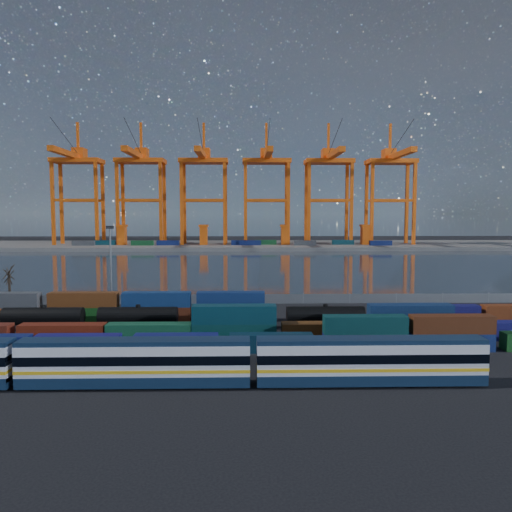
{
  "coord_description": "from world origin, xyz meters",
  "views": [
    {
      "loc": [
        -2.52,
        -76.71,
        19.03
      ],
      "look_at": [
        0.0,
        30.0,
        10.0
      ],
      "focal_mm": 35.0,
      "sensor_mm": 36.0,
      "label": 1
    }
  ],
  "objects_px": {
    "passenger_train": "(135,363)",
    "tanker_string": "(91,317)",
    "bare_tree": "(9,286)",
    "gantry_cranes": "(235,171)"
  },
  "relations": [
    {
      "from": "tanker_string",
      "to": "gantry_cranes",
      "type": "distance_m",
      "value": 203.5
    },
    {
      "from": "passenger_train",
      "to": "tanker_string",
      "type": "bearing_deg",
      "value": 115.59
    },
    {
      "from": "passenger_train",
      "to": "gantry_cranes",
      "type": "xyz_separation_m",
      "value": [
        7.05,
        226.04,
        40.05
      ]
    },
    {
      "from": "tanker_string",
      "to": "bare_tree",
      "type": "relative_size",
      "value": 10.37
    },
    {
      "from": "tanker_string",
      "to": "gantry_cranes",
      "type": "height_order",
      "value": "gantry_cranes"
    },
    {
      "from": "tanker_string",
      "to": "gantry_cranes",
      "type": "bearing_deg",
      "value": 84.15
    },
    {
      "from": "passenger_train",
      "to": "gantry_cranes",
      "type": "relative_size",
      "value": 0.38
    },
    {
      "from": "passenger_train",
      "to": "bare_tree",
      "type": "xyz_separation_m",
      "value": [
        -35.92,
        48.08,
        1.72
      ]
    },
    {
      "from": "passenger_train",
      "to": "bare_tree",
      "type": "height_order",
      "value": "bare_tree"
    },
    {
      "from": "tanker_string",
      "to": "gantry_cranes",
      "type": "relative_size",
      "value": 0.45
    }
  ]
}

